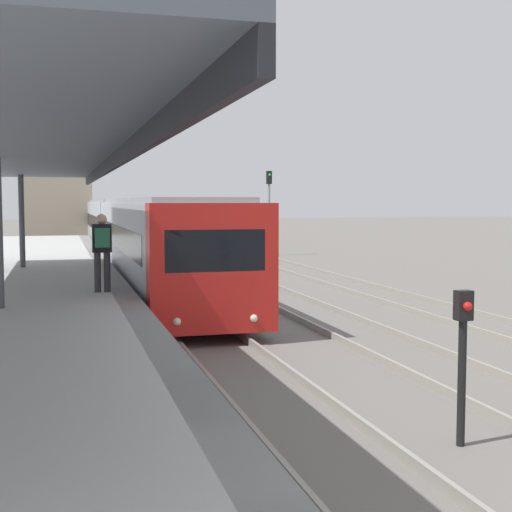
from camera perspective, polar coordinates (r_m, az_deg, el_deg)
person_on_platform at (r=15.42m, az=-12.21°, el=0.78°), size 0.40×0.40×1.66m
train_near at (r=47.16m, az=-11.80°, el=2.76°), size 2.65×66.26×3.04m
signal_post_near at (r=8.95m, az=16.20°, el=-7.26°), size 0.20×0.21×1.89m
signal_mast_far at (r=38.77m, az=1.05°, el=4.34°), size 0.28×0.29×4.59m
distant_domed_building at (r=47.15m, az=-15.69°, el=7.46°), size 4.18×4.18×11.83m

